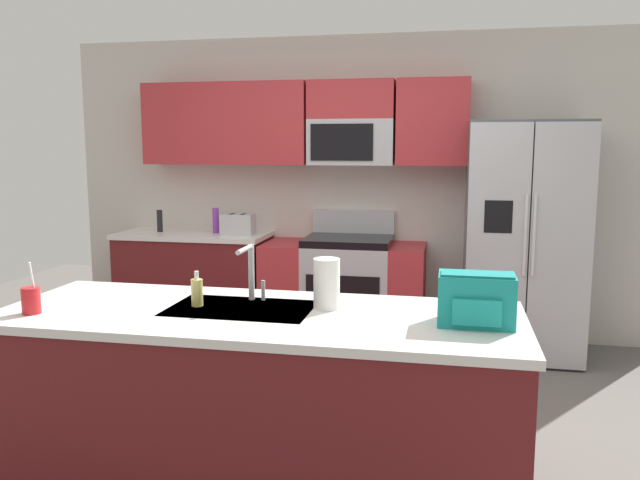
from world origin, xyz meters
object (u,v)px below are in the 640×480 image
Objects in this scene: toaster at (238,224)px; drink_cup_red at (31,300)px; refrigerator at (523,240)px; pepper_mill at (160,221)px; sink_faucet at (251,268)px; bottle_purple at (216,221)px; range_oven at (344,290)px; paper_towel_roll at (327,284)px; backpack at (476,298)px; soap_dispenser at (197,292)px.

drink_cup_red is (-0.08, -2.68, -0.03)m from toaster.
refrigerator reaches higher than pepper_mill.
sink_faucet is (0.84, -2.25, 0.08)m from toaster.
bottle_purple is at bearing 161.20° from toaster.
refrigerator reaches higher than toaster.
pepper_mill is at bearing -179.91° from range_oven.
drink_cup_red reaches higher than range_oven.
paper_towel_roll is at bearing -116.16° from refrigerator.
drink_cup_red is at bearing -173.73° from backpack.
drink_cup_red is 0.75m from soap_dispenser.
paper_towel_roll reaches higher than pepper_mill.
soap_dispenser is at bearing -146.69° from sink_faucet.
pepper_mill is 2.81m from drink_cup_red.
paper_towel_roll is at bearing 6.84° from soap_dispenser.
pepper_mill is (-3.11, 0.07, 0.07)m from refrigerator.
range_oven is 6.97× the size of pepper_mill.
sink_faucet is 1.17× the size of drink_cup_red.
sink_faucet is 0.88× the size of backpack.
range_oven is at bearing 111.52° from backpack.
toaster is at bearing -18.80° from bottle_purple.
sink_faucet is at bearing -55.37° from pepper_mill.
refrigerator is 2.60m from bottle_purple.
paper_towel_roll is 0.69m from backpack.
toaster is 2.47m from soap_dispenser.
soap_dispenser is at bearing -71.14° from bottle_purple.
sink_faucet is at bearing 168.80° from backpack.
toaster is at bearing -176.74° from range_oven.
refrigerator is 3.61m from drink_cup_red.
soap_dispenser is (0.84, -2.47, -0.04)m from bottle_purple.
soap_dispenser is at bearing 22.42° from drink_cup_red.
range_oven is at bearing 0.09° from pepper_mill.
pepper_mill is 0.89× the size of bottle_purple.
paper_towel_roll is at bearing -50.09° from pepper_mill.
drink_cup_red is at bearing -91.63° from toaster.
pepper_mill is 3.09m from paper_towel_roll.
refrigerator is 2.95m from soap_dispenser.
range_oven is 1.28m from bottle_purple.
range_oven is 1.07m from toaster.
drink_cup_red reaches higher than pepper_mill.
sink_faucet is 1.10m from backpack.
bottle_purple is 0.68× the size of backpack.
backpack reaches higher than soap_dispenser.
paper_towel_roll reaches higher than bottle_purple.
backpack is (0.68, -0.14, -0.00)m from paper_towel_roll.
toaster is at bearing 104.38° from soap_dispenser.
bottle_purple reaches higher than toaster.
refrigerator is at bearing 79.53° from backpack.
toaster is at bearing 88.37° from drink_cup_red.
pepper_mill is 2.80m from soap_dispenser.
toaster reaches higher than soap_dispenser.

